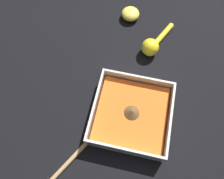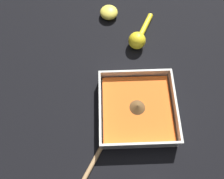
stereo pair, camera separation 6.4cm
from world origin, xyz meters
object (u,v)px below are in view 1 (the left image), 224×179
Objects in this scene: lemon_squeezer at (152,45)px; wooden_spoon at (65,166)px; square_dish at (131,114)px; lemon_half at (130,14)px.

wooden_spoon is at bearing 4.30° from lemon_squeezer.
square_dish reaches higher than wooden_spoon.
lemon_half is at bearing -169.05° from square_dish.
square_dish is 0.24m from lemon_squeezer.
wooden_spoon is (0.42, -0.17, -0.02)m from lemon_squeezer.
square_dish is at bearing 170.16° from wooden_spoon.
lemon_half is at bearing -158.06° from wooden_spoon.
square_dish is 1.39× the size of lemon_squeezer.
lemon_squeezer reaches higher than lemon_half.
lemon_half is 0.54m from wooden_spoon.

